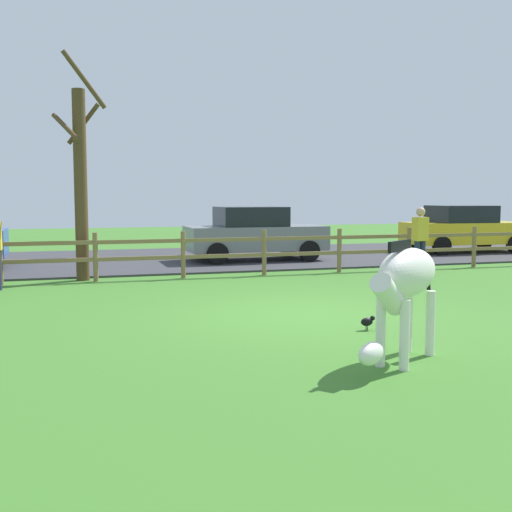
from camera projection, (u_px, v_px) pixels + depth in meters
ground_plane at (305, 314)px, 10.06m from camera, size 60.00×60.00×0.00m
parking_asphalt at (193, 258)px, 18.91m from camera, size 28.00×7.40×0.05m
paddock_fence at (225, 250)px, 14.73m from camera, size 21.93×0.11×1.10m
bare_tree at (81, 179)px, 13.92m from camera, size 1.20×1.10×5.00m
zebra at (405, 282)px, 7.04m from camera, size 1.62×1.36×1.41m
crow_on_grass at (368, 321)px, 8.83m from camera, size 0.21×0.10×0.20m
parked_car_grey at (254, 233)px, 18.08m from camera, size 4.01×1.90×1.56m
parked_car_yellow at (464, 228)px, 20.74m from camera, size 4.07×2.02×1.56m
visitor_left_of_tree at (420, 237)px, 15.23m from camera, size 0.40×0.28×1.64m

